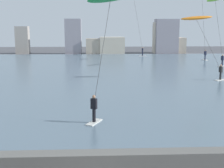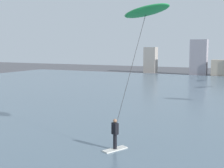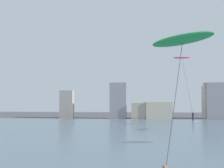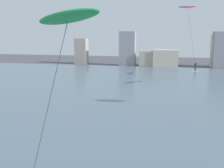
% 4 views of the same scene
% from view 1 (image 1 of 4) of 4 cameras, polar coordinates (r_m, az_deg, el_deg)
% --- Properties ---
extents(seawall_barrier, '(60.00, 0.70, 0.96)m').
position_cam_1_polar(seawall_barrier, '(12.83, -2.58, -13.79)').
color(seawall_barrier, '#66635E').
rests_on(seawall_barrier, ground).
extents(water_bay, '(84.00, 52.00, 0.10)m').
position_cam_1_polar(water_bay, '(38.83, -2.76, 1.84)').
color(water_bay, slate).
rests_on(water_bay, ground).
extents(far_shore_buildings, '(34.28, 4.68, 6.96)m').
position_cam_1_polar(far_shore_buildings, '(67.02, 3.31, 7.60)').
color(far_shore_buildings, '#A89E93').
rests_on(far_shore_buildings, ground).
extents(kitesurfer_pink, '(4.13, 1.63, 11.13)m').
position_cam_1_polar(kitesurfer_pink, '(59.80, 3.93, 14.24)').
color(kitesurfer_pink, silver).
rests_on(kitesurfer_pink, water_bay).
extents(kitesurfer_green, '(3.11, 3.30, 7.69)m').
position_cam_1_polar(kitesurfer_green, '(19.83, -0.60, 12.81)').
color(kitesurfer_green, silver).
rests_on(kitesurfer_green, water_bay).
extents(kitesurfer_red, '(2.84, 3.02, 10.79)m').
position_cam_1_polar(kitesurfer_red, '(54.17, 15.47, 13.58)').
color(kitesurfer_red, silver).
rests_on(kitesurfer_red, water_bay).
extents(kitesurfer_lime, '(4.17, 3.50, 9.51)m').
position_cam_1_polar(kitesurfer_lime, '(46.75, 17.62, 13.19)').
color(kitesurfer_lime, silver).
rests_on(kitesurfer_lime, water_bay).
extents(kitesurfer_orange, '(4.92, 2.19, 6.66)m').
position_cam_1_polar(kitesurfer_orange, '(35.16, 14.85, 10.27)').
color(kitesurfer_orange, silver).
rests_on(kitesurfer_orange, water_bay).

